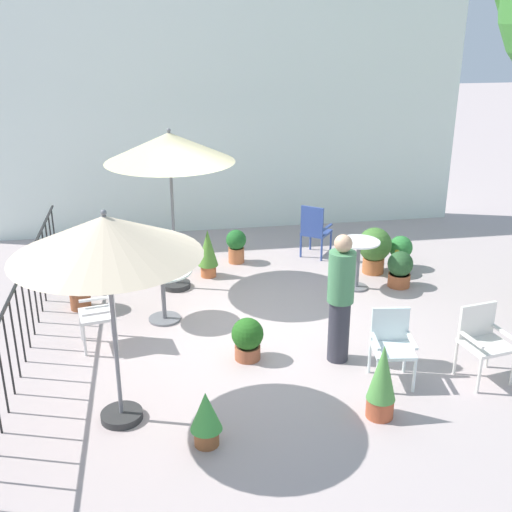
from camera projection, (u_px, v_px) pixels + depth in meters
ground_plane at (261, 329)px, 8.53m from camera, size 60.00×60.00×0.00m
villa_facade at (220, 108)px, 11.81m from camera, size 9.38×0.30×4.69m
terrace_railing at (24, 299)px, 7.82m from camera, size 0.03×6.07×1.01m
patio_umbrella_0 at (106, 239)px, 5.92m from camera, size 1.84×1.84×2.30m
patio_umbrella_1 at (170, 149)px, 9.06m from camera, size 1.90×1.90×2.47m
cafe_table_0 at (358, 256)px, 9.62m from camera, size 0.64×0.64×0.78m
cafe_table_1 at (163, 285)px, 8.61m from camera, size 0.81×0.81×0.75m
patio_chair_0 at (103, 308)px, 7.96m from camera, size 0.50×0.53×0.89m
patio_chair_1 at (392, 341)px, 7.21m from camera, size 0.51×0.51×0.85m
patio_chair_2 at (483, 337)px, 7.24m from camera, size 0.57×0.54×0.88m
patio_chair_3 at (315, 229)px, 10.90m from camera, size 0.62×0.63×0.94m
potted_plant_0 at (208, 252)px, 10.11m from camera, size 0.32×0.32×0.79m
potted_plant_1 at (206, 417)px, 6.13m from camera, size 0.32×0.32×0.60m
potted_plant_2 at (247, 338)px, 7.71m from camera, size 0.40×0.40×0.54m
potted_plant_3 at (382, 381)px, 6.53m from camera, size 0.31×0.31×0.85m
potted_plant_4 at (401, 250)px, 10.47m from camera, size 0.39×0.39×0.57m
potted_plant_5 at (78, 282)px, 8.99m from camera, size 0.49×0.49×0.71m
potted_plant_6 at (374, 248)px, 10.26m from camera, size 0.55×0.55×0.77m
potted_plant_7 at (400, 269)px, 9.78m from camera, size 0.40×0.40×0.57m
potted_plant_8 at (236, 245)px, 10.73m from camera, size 0.34×0.34×0.58m
standing_person at (340, 297)px, 7.49m from camera, size 0.45×0.45×1.63m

